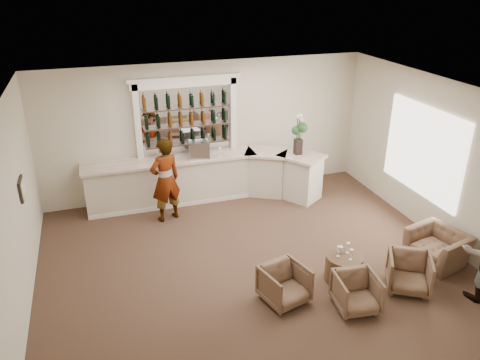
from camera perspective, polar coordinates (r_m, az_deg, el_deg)
The scene contains 18 objects.
ground at distance 9.21m, azimuth 1.65°, elevation -10.19°, with size 8.00×8.00×0.00m, color brown.
room_shell at distance 8.80m, azimuth 1.29°, elevation 5.23°, with size 8.04×7.02×3.32m.
bar_counter at distance 11.40m, azimuth -4.10°, elevation 0.21°, with size 5.72×1.80×1.14m.
back_bar_alcove at distance 11.21m, azimuth -6.53°, elevation 7.64°, with size 2.64×0.25×3.00m.
cocktail_table at distance 8.87m, azimuth 12.51°, elevation -10.39°, with size 0.67×0.67×0.50m, color #513A23.
sommelier at distance 10.45m, azimuth -9.09°, elevation -0.01°, with size 0.71×0.46×1.94m, color gray.
armchair_left at distance 8.16m, azimuth 5.44°, elevation -12.55°, with size 0.71×0.73×0.66m, color brown.
armchair_center at distance 8.21m, azimuth 14.00°, elevation -13.14°, with size 0.68×0.70×0.64m, color brown.
armchair_right at distance 8.91m, azimuth 19.89°, elevation -10.55°, with size 0.72×0.74×0.67m, color brown.
armchair_far at distance 9.86m, azimuth 22.92°, elevation -7.55°, with size 1.00×0.88×0.65m, color brown.
espresso_machine at distance 11.08m, azimuth -5.02°, elevation 3.72°, with size 0.46×0.38×0.40m, color #B6B6BB.
flower_vase at distance 11.22m, azimuth 7.18°, elevation 5.87°, with size 0.27×0.27×1.01m.
wine_glass_bar_left at distance 11.17m, azimuth -2.47°, elevation 3.45°, with size 0.07×0.07×0.21m, color white, non-canonical shape.
wine_glass_bar_right at distance 11.12m, azimuth -6.04°, elevation 3.24°, with size 0.07×0.07×0.21m, color white, non-canonical shape.
wine_glass_tbl_a at distance 8.64m, azimuth 11.92°, elevation -8.51°, with size 0.07×0.07×0.21m, color white, non-canonical shape.
wine_glass_tbl_b at distance 8.78m, azimuth 13.03°, elevation -8.06°, with size 0.07×0.07×0.21m, color white, non-canonical shape.
wine_glass_tbl_c at distance 8.60m, azimuth 13.38°, elevation -8.83°, with size 0.07×0.07×0.21m, color white, non-canonical shape.
napkin_holder at distance 8.79m, azimuth 12.13°, elevation -8.27°, with size 0.08×0.08×0.12m, color white.
Camera 1 is at (-2.59, -7.14, 5.20)m, focal length 35.00 mm.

